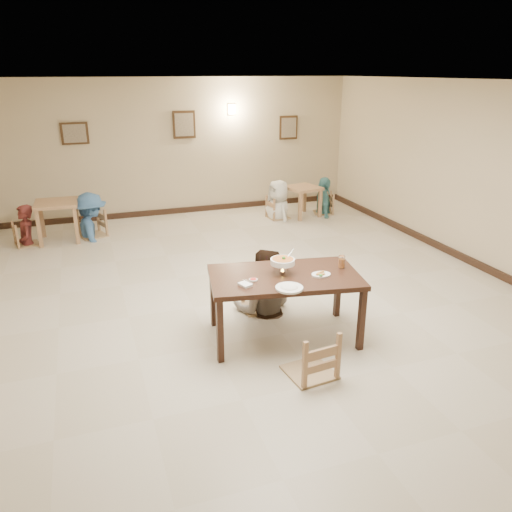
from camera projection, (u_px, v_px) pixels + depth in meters
name	position (u px, v px, depth m)	size (l,w,h in m)	color
floor	(253.00, 299.00, 7.28)	(10.00, 10.00, 0.00)	beige
ceiling	(253.00, 81.00, 6.23)	(10.00, 10.00, 0.00)	silver
wall_back	(180.00, 148.00, 11.17)	(10.00, 10.00, 0.00)	#C1AE8D
wall_right	(488.00, 178.00, 7.99)	(10.00, 10.00, 0.00)	#C1AE8D
baseboard_back	(184.00, 210.00, 11.65)	(8.00, 0.06, 0.12)	black
baseboard_right	(473.00, 262.00, 8.49)	(0.06, 10.00, 0.12)	black
picture_a	(75.00, 133.00, 10.31)	(0.55, 0.04, 0.45)	#342011
picture_b	(184.00, 125.00, 10.99)	(0.50, 0.04, 0.60)	#342011
picture_c	(289.00, 128.00, 11.82)	(0.45, 0.04, 0.55)	#342011
wall_sconce	(232.00, 109.00, 11.23)	(0.16, 0.05, 0.22)	#FFD88C
main_table	(285.00, 281.00, 5.98)	(1.93, 1.29, 0.84)	#341B10
chair_far	(260.00, 276.00, 6.81)	(0.46, 0.46, 0.98)	tan
chair_near	(311.00, 331.00, 5.30)	(0.49, 0.49, 1.05)	tan
main_diner	(264.00, 249.00, 6.64)	(0.86, 0.67, 1.78)	gray
curry_warmer	(283.00, 262.00, 5.94)	(0.33, 0.29, 0.26)	silver
rice_plate_far	(283.00, 263.00, 6.27)	(0.30, 0.30, 0.07)	white
rice_plate_near	(289.00, 288.00, 5.57)	(0.31, 0.31, 0.07)	white
fried_plate	(321.00, 274.00, 5.93)	(0.24, 0.24, 0.05)	white
chili_dish	(253.00, 280.00, 5.79)	(0.10, 0.10, 0.02)	white
napkin_cutlery	(245.00, 284.00, 5.65)	(0.18, 0.24, 0.03)	white
drink_glass	(342.00, 262.00, 6.14)	(0.08, 0.08, 0.16)	white
bg_table_left	(57.00, 209.00, 9.55)	(0.80, 0.80, 0.78)	#A57B56
bg_table_right	(303.00, 192.00, 11.20)	(0.82, 0.82, 0.68)	#A57B56
bg_chair_ll	(24.00, 223.00, 9.37)	(0.41, 0.41, 0.86)	tan
bg_chair_lr	(90.00, 211.00, 9.84)	(0.48, 0.48, 1.03)	tan
bg_chair_rl	(278.00, 198.00, 11.09)	(0.44, 0.44, 0.94)	tan
bg_chair_rr	(324.00, 194.00, 11.48)	(0.42, 0.42, 0.91)	tan
bg_diner_a	(21.00, 205.00, 9.25)	(0.57, 0.37, 1.55)	#58211F
bg_diner_b	(88.00, 193.00, 9.71)	(1.14, 0.65, 1.76)	teal
bg_diner_c	(279.00, 180.00, 10.95)	(0.84, 0.55, 1.72)	silver
bg_diner_d	(325.00, 177.00, 11.34)	(0.99, 0.41, 1.68)	teal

